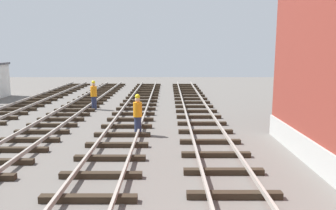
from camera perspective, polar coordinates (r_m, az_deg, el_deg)
name	(u,v)px	position (r m, az deg, el deg)	size (l,w,h in m)	color
track_worker_foreground	(93,95)	(21.81, -12.73, 1.65)	(0.40, 0.40, 1.87)	#262D4C
track_worker_distant	(137,115)	(15.04, -5.35, -1.69)	(0.40, 0.40, 1.87)	#262D4C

